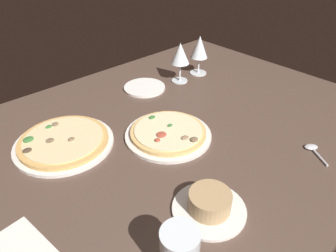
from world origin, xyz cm
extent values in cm
cube|color=brown|center=(0.00, 0.00, 2.00)|extent=(150.00, 110.00, 4.00)
cylinder|color=silver|center=(1.78, 2.06, 4.50)|extent=(27.14, 27.14, 1.00)
cylinder|color=tan|center=(1.78, 2.06, 5.60)|extent=(23.69, 23.69, 1.20)
cylinder|color=beige|center=(1.78, 2.06, 6.40)|extent=(21.22, 21.22, 0.40)
ellipsoid|color=#937556|center=(1.20, 8.89, 6.86)|extent=(2.48, 1.97, 0.51)
ellipsoid|color=#387033|center=(1.10, -6.42, 6.91)|extent=(2.21, 1.77, 0.61)
ellipsoid|color=#AD4733|center=(8.13, 4.30, 6.97)|extent=(1.66, 1.64, 0.73)
ellipsoid|color=#387033|center=(0.41, 1.00, 6.88)|extent=(1.74, 1.25, 0.56)
ellipsoid|color=#AD4733|center=(5.33, 2.93, 6.89)|extent=(3.05, 3.04, 0.57)
ellipsoid|color=brown|center=(0.20, 11.44, 7.00)|extent=(2.45, 2.27, 0.79)
cylinder|color=silver|center=(27.88, -16.07, 4.50)|extent=(29.66, 29.66, 1.00)
cylinder|color=tan|center=(27.88, -16.07, 5.60)|extent=(26.68, 26.68, 1.20)
cylinder|color=beige|center=(27.88, -16.07, 6.40)|extent=(23.55, 23.55, 0.40)
ellipsoid|color=brown|center=(26.31, -24.26, 6.90)|extent=(2.06, 1.99, 0.59)
ellipsoid|color=#387033|center=(35.94, -21.88, 6.98)|extent=(3.10, 2.76, 0.76)
ellipsoid|color=#4C3828|center=(38.27, -17.10, 6.88)|extent=(2.61, 2.22, 0.56)
ellipsoid|color=brown|center=(31.45, -17.24, 6.82)|extent=(2.43, 2.30, 0.43)
ellipsoid|color=#387033|center=(28.48, -24.29, 6.87)|extent=(2.04, 1.55, 0.54)
ellipsoid|color=brown|center=(26.56, -13.40, 6.96)|extent=(2.00, 1.49, 0.71)
cylinder|color=silver|center=(15.09, 30.55, 4.40)|extent=(17.51, 17.51, 0.80)
cylinder|color=tan|center=(15.09, 30.55, 7.12)|extent=(9.99, 9.99, 4.63)
cylinder|color=silver|center=(-28.91, -23.93, 4.20)|extent=(6.63, 6.63, 0.40)
cylinder|color=silver|center=(-28.91, -23.93, 8.18)|extent=(0.80, 0.80, 7.56)
cone|color=silver|center=(-28.91, -23.93, 16.17)|extent=(7.44, 7.44, 8.42)
cylinder|color=silver|center=(-40.46, -24.03, 4.20)|extent=(7.27, 7.27, 0.40)
cylinder|color=silver|center=(-40.46, -24.03, 7.88)|extent=(0.80, 0.80, 6.96)
cone|color=silver|center=(-40.46, -24.03, 16.06)|extent=(7.21, 7.21, 9.41)
cone|color=maroon|center=(-40.46, -24.03, 13.32)|extent=(2.71, 2.71, 3.93)
cylinder|color=white|center=(-13.62, -28.60, 4.45)|extent=(16.52, 16.52, 0.90)
ellipsoid|color=silver|center=(-25.39, 35.54, 4.50)|extent=(4.88, 4.53, 1.00)
cylinder|color=silver|center=(-23.09, 39.08, 4.35)|extent=(5.19, 7.46, 0.70)
camera|label=1|loc=(55.97, 60.53, 61.44)|focal=33.31mm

